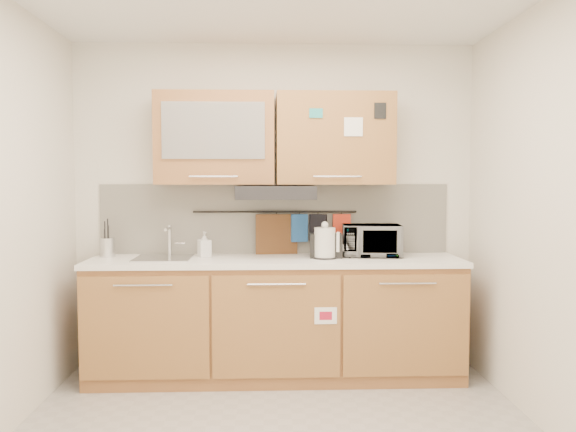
{
  "coord_description": "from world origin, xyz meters",
  "views": [
    {
      "loc": [
        -0.07,
        -3.05,
        1.51
      ],
      "look_at": [
        0.09,
        1.05,
        1.25
      ],
      "focal_mm": 35.0,
      "sensor_mm": 36.0,
      "label": 1
    }
  ],
  "objects": [
    {
      "name": "dark_pouch",
      "position": [
        0.35,
        1.44,
        1.13
      ],
      "size": [
        0.14,
        0.09,
        0.21
      ],
      "primitive_type": "cube",
      "rotation": [
        0.0,
        0.0,
        -0.44
      ],
      "color": "black",
      "rests_on": "utensil_rail"
    },
    {
      "name": "wall_right",
      "position": [
        1.6,
        0.0,
        1.3
      ],
      "size": [
        0.0,
        3.0,
        3.0
      ],
      "primitive_type": "plane",
      "rotation": [
        1.57,
        0.0,
        -1.57
      ],
      "color": "silver",
      "rests_on": "ground"
    },
    {
      "name": "microwave",
      "position": [
        0.75,
        1.28,
        1.04
      ],
      "size": [
        0.46,
        0.33,
        0.25
      ],
      "primitive_type": "imported",
      "rotation": [
        0.0,
        0.0,
        -0.07
      ],
      "color": "#999999",
      "rests_on": "countertop"
    },
    {
      "name": "wall_back",
      "position": [
        0.0,
        1.5,
        1.3
      ],
      "size": [
        3.2,
        0.0,
        3.2
      ],
      "primitive_type": "plane",
      "rotation": [
        1.57,
        0.0,
        0.0
      ],
      "color": "silver",
      "rests_on": "ground"
    },
    {
      "name": "soap_bottle",
      "position": [
        -0.55,
        1.29,
        1.02
      ],
      "size": [
        0.12,
        0.12,
        0.2
      ],
      "primitive_type": "imported",
      "rotation": [
        0.0,
        0.0,
        0.42
      ],
      "color": "#999999",
      "rests_on": "countertop"
    },
    {
      "name": "oven_mitt",
      "position": [
        0.19,
        1.44,
        1.13
      ],
      "size": [
        0.14,
        0.06,
        0.22
      ],
      "primitive_type": "cube",
      "rotation": [
        0.0,
        0.0,
        0.23
      ],
      "color": "#22539C",
      "rests_on": "utensil_rail"
    },
    {
      "name": "utensil_rail",
      "position": [
        0.0,
        1.45,
        1.26
      ],
      "size": [
        1.3,
        0.02,
        0.02
      ],
      "primitive_type": "cylinder",
      "rotation": [
        0.0,
        1.57,
        0.0
      ],
      "color": "black",
      "rests_on": "backsplash"
    },
    {
      "name": "toaster",
      "position": [
        0.39,
        1.22,
        1.01
      ],
      "size": [
        0.25,
        0.16,
        0.19
      ],
      "rotation": [
        0.0,
        0.0,
        -0.06
      ],
      "color": "black",
      "rests_on": "countertop"
    },
    {
      "name": "sink",
      "position": [
        -0.85,
        1.21,
        0.92
      ],
      "size": [
        0.42,
        0.4,
        0.26
      ],
      "color": "silver",
      "rests_on": "countertop"
    },
    {
      "name": "cutting_board",
      "position": [
        0.01,
        1.44,
        1.03
      ],
      "size": [
        0.34,
        0.05,
        0.41
      ],
      "primitive_type": "cube",
      "rotation": [
        0.0,
        0.0,
        0.07
      ],
      "color": "brown",
      "rests_on": "utensil_rail"
    },
    {
      "name": "range_hood",
      "position": [
        0.0,
        1.25,
        1.42
      ],
      "size": [
        0.6,
        0.46,
        0.1
      ],
      "primitive_type": "cube",
      "color": "black",
      "rests_on": "upper_cabinets"
    },
    {
      "name": "backsplash",
      "position": [
        0.0,
        1.49,
        1.2
      ],
      "size": [
        2.8,
        0.02,
        0.56
      ],
      "primitive_type": "cube",
      "color": "silver",
      "rests_on": "countertop"
    },
    {
      "name": "base_cabinet",
      "position": [
        0.0,
        1.19,
        0.41
      ],
      "size": [
        2.8,
        0.64,
        0.88
      ],
      "color": "#AB743D",
      "rests_on": "floor"
    },
    {
      "name": "countertop",
      "position": [
        0.0,
        1.19,
        0.9
      ],
      "size": [
        2.82,
        0.62,
        0.04
      ],
      "primitive_type": "cube",
      "color": "white",
      "rests_on": "base_cabinet"
    },
    {
      "name": "pot_holder",
      "position": [
        0.54,
        1.44,
        1.15
      ],
      "size": [
        0.14,
        0.02,
        0.18
      ],
      "primitive_type": "cube",
      "rotation": [
        0.0,
        0.0,
        -0.02
      ],
      "color": "red",
      "rests_on": "utensil_rail"
    },
    {
      "name": "kettle",
      "position": [
        0.37,
        1.16,
        1.03
      ],
      "size": [
        0.21,
        0.19,
        0.28
      ],
      "rotation": [
        0.0,
        0.0,
        -0.23
      ],
      "color": "silver",
      "rests_on": "countertop"
    },
    {
      "name": "upper_cabinets",
      "position": [
        -0.0,
        1.32,
        1.83
      ],
      "size": [
        1.82,
        0.37,
        0.7
      ],
      "color": "#AB743D",
      "rests_on": "wall_back"
    },
    {
      "name": "utensil_crock",
      "position": [
        -1.3,
        1.31,
        1.0
      ],
      "size": [
        0.14,
        0.14,
        0.3
      ],
      "rotation": [
        0.0,
        0.0,
        0.22
      ],
      "color": "silver",
      "rests_on": "countertop"
    }
  ]
}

